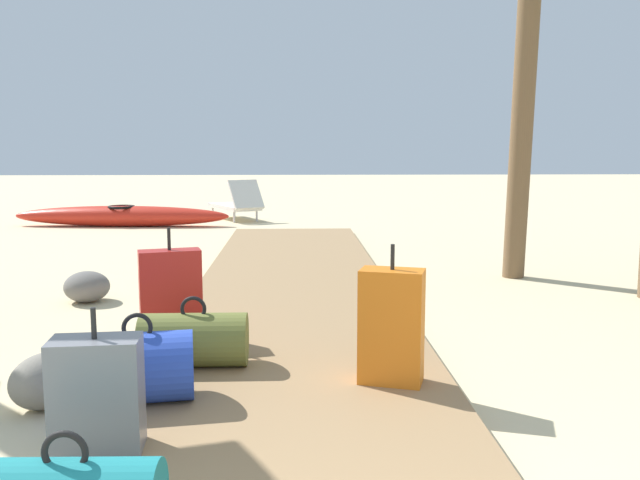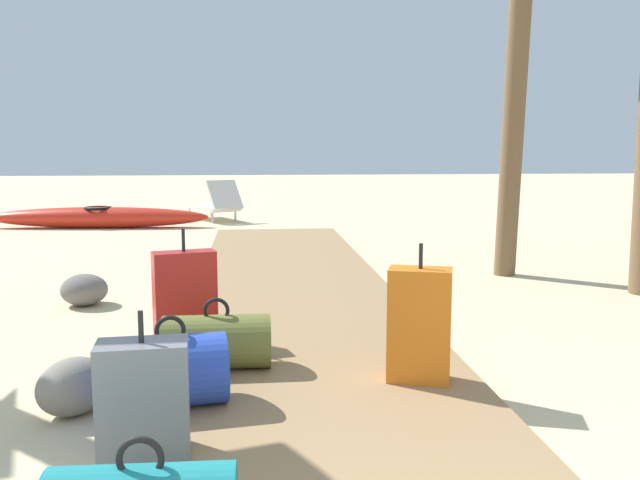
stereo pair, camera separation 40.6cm
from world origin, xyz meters
name	(u,v)px [view 1 (the left image)]	position (x,y,z in m)	size (l,w,h in m)	color
ground_plane	(293,341)	(0.00, 4.25, 0.00)	(60.00, 60.00, 0.00)	beige
boardwalk	(293,304)	(0.00, 5.31, 0.04)	(1.93, 10.62, 0.08)	#9E7A51
duffel_bag_blue	(139,367)	(-0.83, 2.88, 0.27)	(0.63, 0.47, 0.50)	#2847B7
suitcase_grey	(97,395)	(-0.88, 2.29, 0.34)	(0.41, 0.26, 0.67)	slate
suitcase_red	(171,295)	(-0.87, 4.08, 0.41)	(0.46, 0.29, 0.81)	red
duffel_bag_olive	(194,339)	(-0.62, 3.47, 0.25)	(0.67, 0.34, 0.45)	olive
suitcase_orange	(392,326)	(0.58, 3.13, 0.42)	(0.41, 0.31, 0.82)	orange
lounge_chair	(237,204)	(-1.13, 12.71, 0.33)	(1.23, 1.61, 0.82)	white
kayak	(122,216)	(-3.16, 11.76, 0.19)	(4.00, 0.82, 0.38)	red
rock_left_far	(87,287)	(-1.95, 5.63, 0.15)	(0.42, 0.43, 0.29)	slate
rock_left_near	(47,381)	(-1.38, 3.01, 0.16)	(0.43, 0.33, 0.31)	gray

